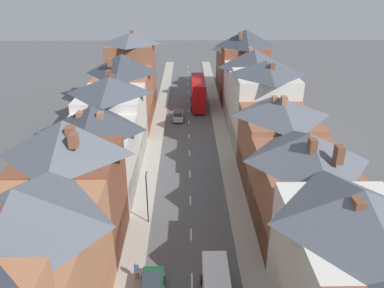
# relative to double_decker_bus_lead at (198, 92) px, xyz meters

# --- Properties ---
(pavement_left) EXTENTS (2.20, 104.00, 0.14)m
(pavement_left) POSITION_rel_double_decker_bus_lead_xyz_m (-6.89, -12.31, -2.75)
(pavement_left) COLOR #A8A399
(pavement_left) RESTS_ON ground
(pavement_right) EXTENTS (2.20, 104.00, 0.14)m
(pavement_right) POSITION_rel_double_decker_bus_lead_xyz_m (3.31, -12.31, -2.75)
(pavement_right) COLOR #A8A399
(pavement_right) RESTS_ON ground
(centre_line_dashes) EXTENTS (0.14, 97.80, 0.01)m
(centre_line_dashes) POSITION_rel_double_decker_bus_lead_xyz_m (-1.79, -14.31, -2.81)
(centre_line_dashes) COLOR silver
(centre_line_dashes) RESTS_ON ground
(terrace_row_left) EXTENTS (8.00, 66.21, 14.21)m
(terrace_row_left) POSITION_rel_double_decker_bus_lead_xyz_m (-11.98, -29.61, 3.21)
(terrace_row_left) COLOR #B2704C
(terrace_row_left) RESTS_ON ground
(terrace_row_right) EXTENTS (8.00, 76.93, 13.99)m
(terrace_row_right) POSITION_rel_double_decker_bus_lead_xyz_m (8.39, -21.84, 2.98)
(terrace_row_right) COLOR #935138
(terrace_row_right) RESTS_ON ground
(double_decker_bus_lead) EXTENTS (2.74, 10.80, 5.30)m
(double_decker_bus_lead) POSITION_rel_double_decker_bus_lead_xyz_m (0.00, 0.00, 0.00)
(double_decker_bus_lead) COLOR #B70F0F
(double_decker_bus_lead) RESTS_ON ground
(car_near_blue) EXTENTS (1.90, 3.92, 1.67)m
(car_near_blue) POSITION_rel_double_decker_bus_lead_xyz_m (-4.89, -45.73, -1.98)
(car_near_blue) COLOR #144728
(car_near_blue) RESTS_ON ground
(car_near_silver) EXTENTS (1.90, 4.33, 1.70)m
(car_near_silver) POSITION_rel_double_decker_bus_lead_xyz_m (0.01, 17.03, -1.96)
(car_near_silver) COLOR silver
(car_near_silver) RESTS_ON ground
(car_parked_left_a) EXTENTS (1.90, 4.43, 1.60)m
(car_parked_left_a) POSITION_rel_double_decker_bus_lead_xyz_m (-3.59, -7.05, -2.01)
(car_parked_left_a) COLOR #B7BABF
(car_parked_left_a) RESTS_ON ground
(delivery_van) EXTENTS (2.20, 5.20, 2.41)m
(delivery_van) POSITION_rel_double_decker_bus_lead_xyz_m (0.01, -46.11, -1.48)
(delivery_van) COLOR white
(delivery_van) RESTS_ON ground
(pedestrian_near_right) EXTENTS (0.36, 0.22, 1.61)m
(pedestrian_near_right) POSITION_rel_double_decker_bus_lead_xyz_m (-6.25, -44.12, -1.78)
(pedestrian_near_right) COLOR gray
(pedestrian_near_right) RESTS_ON pavement_left
(street_lamp) EXTENTS (0.20, 1.12, 5.50)m
(street_lamp) POSITION_rel_double_decker_bus_lead_xyz_m (-6.04, -36.26, 0.43)
(street_lamp) COLOR black
(street_lamp) RESTS_ON ground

